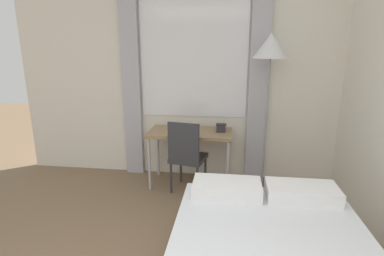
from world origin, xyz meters
TOP-DOWN VIEW (x-y plane):
  - wall_back_with_window at (0.00, 3.22)m, footprint 4.81×0.13m
  - desk at (0.02, 2.87)m, footprint 1.05×0.54m
  - desk_chair at (0.00, 2.63)m, footprint 0.47×0.47m
  - standing_lamp at (0.95, 2.86)m, footprint 0.40×0.40m
  - telephone at (0.40, 2.94)m, footprint 0.13×0.18m
  - book at (-0.12, 2.95)m, footprint 0.27×0.26m

SIDE VIEW (x-z plane):
  - desk_chair at x=0.00m, z-range 0.05..0.97m
  - desk at x=0.02m, z-range 0.29..1.02m
  - book at x=-0.12m, z-range 0.73..0.75m
  - telephone at x=0.40m, z-range 0.72..0.81m
  - wall_back_with_window at x=0.00m, z-range 0.00..2.70m
  - standing_lamp at x=0.95m, z-range 0.72..2.64m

